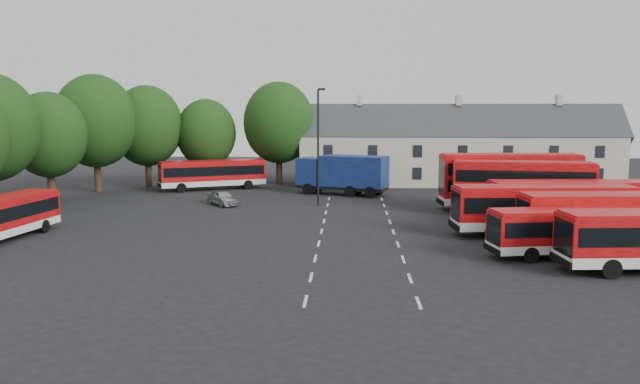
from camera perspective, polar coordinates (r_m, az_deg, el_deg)
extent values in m
plane|color=black|center=(41.60, 0.02, -4.15)|extent=(140.00, 140.00, 0.00)
cube|color=beige|center=(28.06, -1.35, -9.94)|extent=(0.15, 1.80, 0.01)
cube|color=beige|center=(31.89, -0.83, -7.78)|extent=(0.15, 1.80, 0.01)
cube|color=beige|center=(35.75, -0.43, -6.09)|extent=(0.15, 1.80, 0.01)
cube|color=beige|center=(39.65, -0.12, -4.72)|extent=(0.15, 1.80, 0.01)
cube|color=beige|center=(43.56, 0.15, -3.60)|extent=(0.15, 1.80, 0.01)
cube|color=beige|center=(47.49, 0.36, -2.67)|extent=(0.15, 1.80, 0.01)
cube|color=beige|center=(51.42, 0.55, -1.88)|extent=(0.15, 1.80, 0.01)
cube|color=beige|center=(55.37, 0.70, -1.20)|extent=(0.15, 1.80, 0.01)
cube|color=beige|center=(59.33, 0.84, -0.61)|extent=(0.15, 1.80, 0.01)
cube|color=beige|center=(28.16, 9.01, -9.97)|extent=(0.15, 1.80, 0.01)
cube|color=beige|center=(31.98, 8.23, -7.82)|extent=(0.15, 1.80, 0.01)
cube|color=beige|center=(35.84, 7.62, -6.12)|extent=(0.15, 1.80, 0.01)
cube|color=beige|center=(39.72, 7.13, -4.76)|extent=(0.15, 1.80, 0.01)
cube|color=beige|center=(43.63, 6.73, -3.64)|extent=(0.15, 1.80, 0.01)
cube|color=beige|center=(47.55, 6.40, -2.70)|extent=(0.15, 1.80, 0.01)
cube|color=beige|center=(51.48, 6.12, -1.91)|extent=(0.15, 1.80, 0.01)
cube|color=beige|center=(55.42, 5.88, -1.23)|extent=(0.15, 1.80, 0.01)
cube|color=beige|center=(59.37, 5.67, -0.64)|extent=(0.15, 1.80, 0.01)
cylinder|color=black|center=(63.54, -23.36, 0.98)|extent=(0.70, 0.70, 3.67)
ellipsoid|color=#173B10|center=(63.24, -23.57, 4.81)|extent=(6.93, 6.93, 7.97)
cylinder|color=black|center=(68.13, -19.66, 1.86)|extent=(0.70, 0.70, 4.38)
ellipsoid|color=#173B10|center=(67.85, -19.85, 6.12)|extent=(8.25, 8.25, 9.49)
cylinder|color=black|center=(70.50, -15.41, 2.06)|extent=(0.70, 0.70, 4.02)
ellipsoid|color=#173B10|center=(70.22, -15.55, 5.85)|extent=(7.59, 7.59, 8.73)
cylinder|color=black|center=(70.83, -10.28, 2.02)|extent=(0.70, 0.70, 3.50)
ellipsoid|color=#173B10|center=(70.56, -10.36, 5.31)|extent=(6.60, 6.60, 7.59)
cylinder|color=black|center=(70.43, -3.75, 2.38)|extent=(0.70, 0.70, 4.20)
ellipsoid|color=#173B10|center=(70.16, -3.78, 6.35)|extent=(7.92, 7.92, 9.11)
cube|color=beige|center=(71.94, 12.40, 2.85)|extent=(35.00, 7.00, 5.50)
cube|color=#2D3035|center=(71.78, 12.46, 5.04)|extent=(35.70, 7.13, 7.13)
cube|color=beige|center=(70.71, 3.64, 8.38)|extent=(0.60, 0.90, 1.20)
cube|color=beige|center=(71.72, 12.55, 8.20)|extent=(0.60, 0.90, 1.20)
cube|color=beige|center=(74.37, 21.01, 7.86)|extent=(0.60, 0.90, 1.20)
cylinder|color=black|center=(34.69, 25.08, -6.38)|extent=(1.05, 0.38, 1.03)
cube|color=silver|center=(38.83, 22.32, -4.52)|extent=(10.17, 3.90, 0.50)
cube|color=#A50A0C|center=(38.62, 22.41, -2.88)|extent=(10.17, 3.90, 1.76)
cube|color=black|center=(38.61, 22.41, -2.81)|extent=(9.79, 3.89, 0.86)
cube|color=#A50A0C|center=(38.47, 22.48, -1.52)|extent=(9.96, 3.78, 0.11)
cylinder|color=black|center=(36.54, 18.72, -5.48)|extent=(0.93, 0.40, 0.90)
cylinder|color=black|center=(41.35, 25.47, -4.33)|extent=(0.93, 0.40, 0.90)
cube|color=silver|center=(42.51, 25.53, -3.50)|extent=(11.99, 3.48, 0.59)
cube|color=#A50A0C|center=(42.29, 25.63, -1.71)|extent=(11.99, 3.48, 2.10)
cube|color=black|center=(42.28, 25.63, -1.63)|extent=(11.52, 3.51, 1.02)
cube|color=#A50A0C|center=(42.14, 25.71, -0.22)|extent=(11.75, 3.36, 0.13)
cylinder|color=black|center=(39.91, 21.40, -4.39)|extent=(1.09, 0.37, 1.08)
cube|color=silver|center=(44.53, 19.75, -2.71)|extent=(12.17, 3.63, 0.60)
cube|color=#A50A0C|center=(44.32, 19.82, -0.98)|extent=(12.17, 3.63, 2.13)
cube|color=black|center=(44.31, 19.83, -0.91)|extent=(11.69, 3.66, 1.04)
cube|color=#A50A0C|center=(44.18, 19.89, 0.46)|extent=(11.92, 3.51, 0.13)
cylinder|color=black|center=(42.18, 15.47, -3.51)|extent=(1.11, 0.39, 1.09)
cylinder|color=black|center=(47.21, 23.53, -2.70)|extent=(1.11, 0.39, 1.09)
cube|color=silver|center=(48.50, 22.03, -2.02)|extent=(12.02, 3.52, 0.59)
cube|color=#A50A0C|center=(48.31, 22.11, -0.44)|extent=(12.02, 3.52, 2.10)
cube|color=black|center=(48.30, 22.11, -0.38)|extent=(11.55, 3.55, 1.02)
cube|color=#A50A0C|center=(48.18, 22.17, 0.86)|extent=(11.78, 3.39, 0.13)
cylinder|color=black|center=(46.05, 18.26, -2.70)|extent=(1.10, 0.38, 1.08)
cylinder|color=black|center=(51.24, 25.38, -2.05)|extent=(1.10, 0.38, 1.08)
cube|color=silver|center=(51.90, 17.93, -1.32)|extent=(10.99, 4.09, 0.54)
cube|color=#A50A0C|center=(51.65, 18.01, 0.76)|extent=(10.99, 4.09, 3.27)
cube|color=black|center=(51.73, 17.98, 0.07)|extent=(10.57, 4.08, 0.93)
cube|color=#A50A0C|center=(51.49, 18.09, 2.63)|extent=(10.76, 3.96, 0.12)
cylinder|color=black|center=(50.58, 14.18, -1.72)|extent=(1.01, 0.42, 0.98)
cylinder|color=black|center=(53.50, 21.45, -1.51)|extent=(1.01, 0.42, 0.98)
cube|color=black|center=(51.58, 18.04, 1.46)|extent=(10.57, 4.08, 0.93)
cube|color=silver|center=(55.19, 16.88, -0.71)|extent=(11.71, 3.36, 0.58)
cube|color=#A50A0C|center=(54.95, 16.97, 1.41)|extent=(11.71, 3.36, 3.52)
cube|color=black|center=(55.02, 16.94, 0.70)|extent=(11.25, 3.40, 1.00)
cube|color=#A50A0C|center=(54.79, 17.04, 3.29)|extent=(11.47, 3.24, 0.13)
cylinder|color=black|center=(53.08, 13.46, -1.22)|extent=(1.07, 0.36, 1.05)
cylinder|color=black|center=(57.57, 20.02, -0.80)|extent=(1.07, 0.36, 1.05)
cube|color=black|center=(54.88, 16.99, 2.12)|extent=(11.25, 3.40, 1.00)
cube|color=silver|center=(45.01, -27.25, -3.19)|extent=(3.49, 10.21, 0.50)
cylinder|color=black|center=(48.19, -25.93, -2.75)|extent=(0.36, 0.93, 0.91)
cube|color=silver|center=(66.95, -9.76, 0.88)|extent=(11.02, 6.84, 0.55)
cube|color=#A50A0C|center=(66.82, -9.78, 1.94)|extent=(11.02, 6.84, 1.95)
cube|color=black|center=(66.81, -9.78, 1.98)|extent=(10.65, 6.71, 0.95)
cube|color=#A50A0C|center=(66.73, -9.80, 2.81)|extent=(10.78, 6.65, 0.12)
cylinder|color=black|center=(65.24, -12.56, 0.39)|extent=(1.02, 0.67, 1.00)
cylinder|color=black|center=(68.88, -7.10, 0.88)|extent=(1.02, 0.67, 1.00)
cube|color=black|center=(62.10, 2.03, 0.42)|extent=(9.20, 5.36, 0.34)
cube|color=navy|center=(63.21, -0.80, 1.93)|extent=(3.07, 3.40, 2.68)
cube|color=black|center=(63.61, -1.68, 2.33)|extent=(0.94, 2.26, 1.34)
cube|color=navy|center=(61.46, 3.15, 1.91)|extent=(6.94, 4.85, 3.02)
cylinder|color=black|center=(62.17, -1.09, 0.28)|extent=(1.16, 0.69, 1.12)
cylinder|color=black|center=(62.17, 5.37, 0.25)|extent=(1.16, 0.69, 1.12)
imported|color=#AEB1B6|center=(55.93, -8.91, -0.52)|extent=(3.61, 4.05, 1.33)
cylinder|color=black|center=(54.73, -0.17, 4.05)|extent=(0.18, 0.18, 10.18)
cube|color=black|center=(54.62, 0.15, 9.39)|extent=(0.63, 0.30, 0.18)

